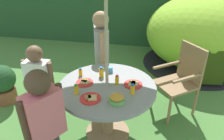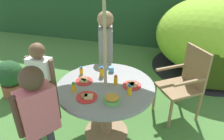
{
  "view_description": "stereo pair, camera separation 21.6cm",
  "coord_description": "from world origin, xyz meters",
  "px_view_note": "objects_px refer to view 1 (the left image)",
  "views": [
    {
      "loc": [
        0.44,
        -2.03,
        2.09
      ],
      "look_at": [
        0.02,
        0.2,
        0.84
      ],
      "focal_mm": 34.2,
      "sensor_mm": 36.0,
      "label": 1
    },
    {
      "loc": [
        0.65,
        -1.98,
        2.09
      ],
      "look_at": [
        0.02,
        0.2,
        0.84
      ],
      "focal_mm": 34.2,
      "sensor_mm": 36.0,
      "label": 2
    }
  ],
  "objects_px": {
    "juice_bottle_far_left": "(133,89)",
    "cup_near": "(110,69)",
    "juice_bottle_far_right": "(80,72)",
    "juice_bottle_near_left": "(101,72)",
    "dome_tent": "(198,33)",
    "child_in_pink_shirt": "(44,115)",
    "child_in_grey_shirt": "(101,45)",
    "juice_bottle_near_right": "(76,89)",
    "wooden_chair": "(182,77)",
    "plate_front_edge": "(85,82)",
    "snack_bowl": "(117,99)",
    "garden_table": "(107,98)",
    "plate_mid_right": "(91,98)",
    "child_in_white_shirt": "(39,77)",
    "juice_bottle_center_front": "(117,80)",
    "plate_back_edge": "(133,84)",
    "potted_plant": "(2,83)"
  },
  "relations": [
    {
      "from": "juice_bottle_near_right",
      "to": "wooden_chair",
      "type": "bearing_deg",
      "value": 36.17
    },
    {
      "from": "child_in_grey_shirt",
      "to": "plate_back_edge",
      "type": "bearing_deg",
      "value": 18.54
    },
    {
      "from": "child_in_pink_shirt",
      "to": "juice_bottle_far_right",
      "type": "height_order",
      "value": "child_in_pink_shirt"
    },
    {
      "from": "wooden_chair",
      "to": "juice_bottle_near_right",
      "type": "height_order",
      "value": "wooden_chair"
    },
    {
      "from": "garden_table",
      "to": "juice_bottle_far_left",
      "type": "bearing_deg",
      "value": -18.79
    },
    {
      "from": "cup_near",
      "to": "plate_mid_right",
      "type": "bearing_deg",
      "value": -98.13
    },
    {
      "from": "snack_bowl",
      "to": "juice_bottle_near_left",
      "type": "distance_m",
      "value": 0.56
    },
    {
      "from": "juice_bottle_center_front",
      "to": "juice_bottle_far_right",
      "type": "bearing_deg",
      "value": 166.37
    },
    {
      "from": "plate_front_edge",
      "to": "juice_bottle_center_front",
      "type": "xyz_separation_m",
      "value": [
        0.38,
        0.05,
        0.04
      ]
    },
    {
      "from": "garden_table",
      "to": "snack_bowl",
      "type": "height_order",
      "value": "snack_bowl"
    },
    {
      "from": "juice_bottle_far_left",
      "to": "plate_back_edge",
      "type": "bearing_deg",
      "value": 92.76
    },
    {
      "from": "child_in_white_shirt",
      "to": "cup_near",
      "type": "height_order",
      "value": "child_in_white_shirt"
    },
    {
      "from": "child_in_pink_shirt",
      "to": "plate_mid_right",
      "type": "relative_size",
      "value": 5.65
    },
    {
      "from": "child_in_white_shirt",
      "to": "juice_bottle_near_left",
      "type": "bearing_deg",
      "value": 14.57
    },
    {
      "from": "juice_bottle_near_left",
      "to": "juice_bottle_near_right",
      "type": "distance_m",
      "value": 0.46
    },
    {
      "from": "child_in_grey_shirt",
      "to": "plate_back_edge",
      "type": "distance_m",
      "value": 0.97
    },
    {
      "from": "juice_bottle_center_front",
      "to": "cup_near",
      "type": "height_order",
      "value": "juice_bottle_center_front"
    },
    {
      "from": "plate_mid_right",
      "to": "juice_bottle_center_front",
      "type": "height_order",
      "value": "juice_bottle_center_front"
    },
    {
      "from": "dome_tent",
      "to": "child_in_pink_shirt",
      "type": "height_order",
      "value": "dome_tent"
    },
    {
      "from": "dome_tent",
      "to": "juice_bottle_near_left",
      "type": "height_order",
      "value": "dome_tent"
    },
    {
      "from": "juice_bottle_near_left",
      "to": "juice_bottle_far_right",
      "type": "distance_m",
      "value": 0.26
    },
    {
      "from": "plate_mid_right",
      "to": "juice_bottle_far_left",
      "type": "xyz_separation_m",
      "value": [
        0.42,
        0.18,
        0.05
      ]
    },
    {
      "from": "wooden_chair",
      "to": "dome_tent",
      "type": "xyz_separation_m",
      "value": [
        0.45,
        1.61,
        0.14
      ]
    },
    {
      "from": "juice_bottle_far_left",
      "to": "cup_near",
      "type": "distance_m",
      "value": 0.55
    },
    {
      "from": "plate_front_edge",
      "to": "dome_tent",
      "type": "bearing_deg",
      "value": 54.09
    },
    {
      "from": "juice_bottle_near_left",
      "to": "juice_bottle_far_left",
      "type": "xyz_separation_m",
      "value": [
        0.42,
        -0.3,
        -0.0
      ]
    },
    {
      "from": "snack_bowl",
      "to": "juice_bottle_center_front",
      "type": "distance_m",
      "value": 0.35
    },
    {
      "from": "snack_bowl",
      "to": "plate_front_edge",
      "type": "distance_m",
      "value": 0.53
    },
    {
      "from": "potted_plant",
      "to": "child_in_grey_shirt",
      "type": "relative_size",
      "value": 0.45
    },
    {
      "from": "snack_bowl",
      "to": "juice_bottle_far_right",
      "type": "distance_m",
      "value": 0.71
    },
    {
      "from": "snack_bowl",
      "to": "juice_bottle_far_right",
      "type": "relative_size",
      "value": 1.64
    },
    {
      "from": "plate_back_edge",
      "to": "cup_near",
      "type": "distance_m",
      "value": 0.42
    },
    {
      "from": "child_in_pink_shirt",
      "to": "child_in_grey_shirt",
      "type": "bearing_deg",
      "value": 25.77
    },
    {
      "from": "garden_table",
      "to": "juice_bottle_far_right",
      "type": "distance_m",
      "value": 0.47
    },
    {
      "from": "garden_table",
      "to": "plate_back_edge",
      "type": "xyz_separation_m",
      "value": [
        0.3,
        0.07,
        0.19
      ]
    },
    {
      "from": "snack_bowl",
      "to": "cup_near",
      "type": "relative_size",
      "value": 2.43
    },
    {
      "from": "potted_plant",
      "to": "child_in_white_shirt",
      "type": "xyz_separation_m",
      "value": [
        0.87,
        -0.37,
        0.41
      ]
    },
    {
      "from": "wooden_chair",
      "to": "juice_bottle_near_right",
      "type": "relative_size",
      "value": 8.52
    },
    {
      "from": "wooden_chair",
      "to": "plate_back_edge",
      "type": "relative_size",
      "value": 4.72
    },
    {
      "from": "dome_tent",
      "to": "plate_back_edge",
      "type": "height_order",
      "value": "dome_tent"
    },
    {
      "from": "garden_table",
      "to": "cup_near",
      "type": "xyz_separation_m",
      "value": [
        -0.03,
        0.34,
        0.21
      ]
    },
    {
      "from": "garden_table",
      "to": "plate_front_edge",
      "type": "bearing_deg",
      "value": 177.9
    },
    {
      "from": "plate_mid_right",
      "to": "juice_bottle_center_front",
      "type": "bearing_deg",
      "value": 56.47
    },
    {
      "from": "plate_front_edge",
      "to": "juice_bottle_far_right",
      "type": "xyz_separation_m",
      "value": [
        -0.1,
        0.16,
        0.04
      ]
    },
    {
      "from": "juice_bottle_near_left",
      "to": "juice_bottle_near_right",
      "type": "xyz_separation_m",
      "value": [
        -0.18,
        -0.42,
        -0.01
      ]
    },
    {
      "from": "plate_mid_right",
      "to": "child_in_white_shirt",
      "type": "bearing_deg",
      "value": 157.36
    },
    {
      "from": "juice_bottle_far_left",
      "to": "juice_bottle_center_front",
      "type": "relative_size",
      "value": 1.01
    },
    {
      "from": "juice_bottle_far_left",
      "to": "juice_bottle_far_right",
      "type": "xyz_separation_m",
      "value": [
        -0.68,
        0.28,
        -0.01
      ]
    },
    {
      "from": "plate_back_edge",
      "to": "juice_bottle_near_right",
      "type": "bearing_deg",
      "value": -153.74
    },
    {
      "from": "plate_back_edge",
      "to": "plate_front_edge",
      "type": "bearing_deg",
      "value": -173.64
    }
  ]
}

